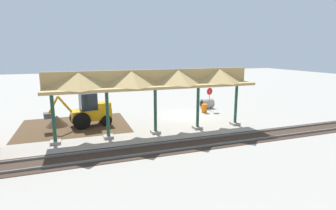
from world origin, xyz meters
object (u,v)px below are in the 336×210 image
(traffic_barrel, at_px, (204,108))
(concrete_pipe, at_px, (207,103))
(stop_sign, at_px, (210,94))
(backhoe, at_px, (89,111))

(traffic_barrel, bearing_deg, concrete_pipe, -124.57)
(stop_sign, relative_size, backhoe, 0.46)
(stop_sign, height_order, traffic_barrel, stop_sign)
(stop_sign, bearing_deg, backhoe, 8.42)
(backhoe, distance_m, traffic_barrel, 11.52)
(concrete_pipe, relative_size, traffic_barrel, 1.61)
(backhoe, height_order, traffic_barrel, backhoe)
(backhoe, height_order, concrete_pipe, backhoe)
(stop_sign, xyz_separation_m, traffic_barrel, (0.91, 0.64, -1.33))
(backhoe, relative_size, traffic_barrel, 5.94)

